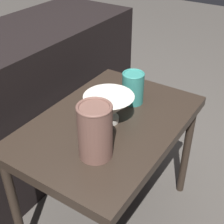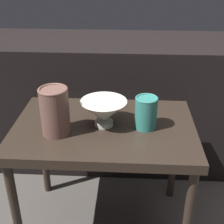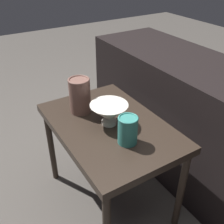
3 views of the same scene
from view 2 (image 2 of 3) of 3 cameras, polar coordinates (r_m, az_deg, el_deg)
ground_plane at (r=1.64m, az=-1.23°, el=-19.51°), size 8.00×8.00×0.00m
table at (r=1.32m, az=-1.44°, el=-4.74°), size 0.75×0.51×0.56m
couch_backdrop at (r=1.90m, az=0.04°, el=1.88°), size 1.54×0.50×0.76m
bowl at (r=1.26m, az=-1.54°, el=0.10°), size 0.19×0.19×0.11m
vase_textured_left at (r=1.21m, az=-10.43°, el=0.26°), size 0.11×0.11×0.19m
vase_colorful_right at (r=1.25m, az=6.24°, el=-0.03°), size 0.09×0.09×0.13m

